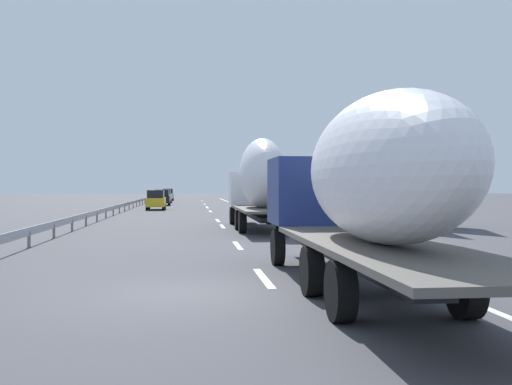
# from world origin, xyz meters

# --- Properties ---
(ground_plane) EXTENTS (260.00, 260.00, 0.00)m
(ground_plane) POSITION_xyz_m (40.00, 0.00, 0.00)
(ground_plane) COLOR #424247
(lane_stripe_0) EXTENTS (3.20, 0.20, 0.01)m
(lane_stripe_0) POSITION_xyz_m (2.00, -1.80, 0.00)
(lane_stripe_0) COLOR white
(lane_stripe_0) RESTS_ON ground_plane
(lane_stripe_1) EXTENTS (3.20, 0.20, 0.01)m
(lane_stripe_1) POSITION_xyz_m (10.21, -1.80, 0.00)
(lane_stripe_1) COLOR white
(lane_stripe_1) RESTS_ON ground_plane
(lane_stripe_2) EXTENTS (3.20, 0.20, 0.01)m
(lane_stripe_2) POSITION_xyz_m (21.26, -1.80, 0.00)
(lane_stripe_2) COLOR white
(lane_stripe_2) RESTS_ON ground_plane
(lane_stripe_3) EXTENTS (3.20, 0.20, 0.01)m
(lane_stripe_3) POSITION_xyz_m (27.06, -1.80, 0.00)
(lane_stripe_3) COLOR white
(lane_stripe_3) RESTS_ON ground_plane
(lane_stripe_4) EXTENTS (3.20, 0.20, 0.01)m
(lane_stripe_4) POSITION_xyz_m (41.74, -1.80, 0.00)
(lane_stripe_4) COLOR white
(lane_stripe_4) RESTS_ON ground_plane
(lane_stripe_5) EXTENTS (3.20, 0.20, 0.01)m
(lane_stripe_5) POSITION_xyz_m (50.65, -1.80, 0.00)
(lane_stripe_5) COLOR white
(lane_stripe_5) RESTS_ON ground_plane
(lane_stripe_6) EXTENTS (3.20, 0.20, 0.01)m
(lane_stripe_6) POSITION_xyz_m (53.53, -1.80, 0.00)
(lane_stripe_6) COLOR white
(lane_stripe_6) RESTS_ON ground_plane
(lane_stripe_7) EXTENTS (3.20, 0.20, 0.01)m
(lane_stripe_7) POSITION_xyz_m (63.71, -1.80, 0.00)
(lane_stripe_7) COLOR white
(lane_stripe_7) RESTS_ON ground_plane
(lane_stripe_8) EXTENTS (3.20, 0.20, 0.01)m
(lane_stripe_8) POSITION_xyz_m (80.54, -1.80, 0.00)
(lane_stripe_8) COLOR white
(lane_stripe_8) RESTS_ON ground_plane
(edge_line_right) EXTENTS (110.00, 0.20, 0.01)m
(edge_line_right) POSITION_xyz_m (45.00, -5.50, 0.00)
(edge_line_right) COLOR white
(edge_line_right) RESTS_ON ground_plane
(truck_lead) EXTENTS (12.75, 2.55, 4.71)m
(truck_lead) POSITION_xyz_m (18.54, -3.60, 2.61)
(truck_lead) COLOR silver
(truck_lead) RESTS_ON ground_plane
(truck_trailing) EXTENTS (13.52, 2.55, 4.04)m
(truck_trailing) POSITION_xyz_m (-0.48, -3.60, 2.35)
(truck_trailing) COLOR navy
(truck_trailing) RESTS_ON ground_plane
(car_white_van) EXTENTS (4.55, 1.83, 1.83)m
(car_white_van) POSITION_xyz_m (71.37, 3.54, 0.93)
(car_white_van) COLOR white
(car_white_van) RESTS_ON ground_plane
(car_yellow_coupe) EXTENTS (4.49, 1.76, 1.91)m
(car_yellow_coupe) POSITION_xyz_m (46.07, 3.34, 0.96)
(car_yellow_coupe) COLOR gold
(car_yellow_coupe) RESTS_ON ground_plane
(car_black_suv) EXTENTS (4.57, 1.83, 1.88)m
(car_black_suv) POSITION_xyz_m (59.56, 3.35, 0.95)
(car_black_suv) COLOR black
(car_black_suv) RESTS_ON ground_plane
(car_silver_hatch) EXTENTS (4.19, 1.72, 1.89)m
(car_silver_hatch) POSITION_xyz_m (84.06, 3.55, 0.94)
(car_silver_hatch) COLOR #ADB2B7
(car_silver_hatch) RESTS_ON ground_plane
(road_sign) EXTENTS (0.10, 0.90, 3.39)m
(road_sign) POSITION_xyz_m (37.97, -6.70, 2.34)
(road_sign) COLOR gray
(road_sign) RESTS_ON ground_plane
(tree_0) EXTENTS (3.63, 3.63, 6.11)m
(tree_0) POSITION_xyz_m (19.45, -13.34, 3.98)
(tree_0) COLOR #472D19
(tree_0) RESTS_ON ground_plane
(tree_1) EXTENTS (3.90, 3.90, 5.31)m
(tree_1) POSITION_xyz_m (87.25, -13.14, 3.46)
(tree_1) COLOR #472D19
(tree_1) RESTS_ON ground_plane
(tree_2) EXTENTS (3.53, 3.53, 6.50)m
(tree_2) POSITION_xyz_m (72.17, -12.37, 4.24)
(tree_2) COLOR #472D19
(tree_2) RESTS_ON ground_plane
(tree_3) EXTENTS (3.19, 3.19, 6.62)m
(tree_3) POSITION_xyz_m (18.89, -11.19, 4.10)
(tree_3) COLOR #472D19
(tree_3) RESTS_ON ground_plane
(guardrail_median) EXTENTS (94.00, 0.10, 0.76)m
(guardrail_median) POSITION_xyz_m (43.00, 6.00, 0.58)
(guardrail_median) COLOR #9EA0A5
(guardrail_median) RESTS_ON ground_plane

